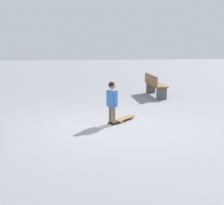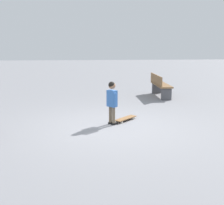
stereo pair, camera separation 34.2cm
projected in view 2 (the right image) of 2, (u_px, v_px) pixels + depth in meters
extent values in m
plane|color=gray|center=(112.00, 128.00, 7.12)|extent=(50.00, 50.00, 0.00)
cylinder|color=brown|center=(110.00, 115.00, 7.38)|extent=(0.08, 0.08, 0.42)
cube|color=black|center=(111.00, 123.00, 7.45)|extent=(0.17, 0.16, 0.05)
cylinder|color=brown|center=(114.00, 115.00, 7.31)|extent=(0.08, 0.08, 0.42)
cube|color=black|center=(114.00, 124.00, 7.37)|extent=(0.17, 0.16, 0.05)
cube|color=#386BB7|center=(112.00, 98.00, 7.26)|extent=(0.26, 0.27, 0.40)
cylinder|color=#386BB7|center=(110.00, 97.00, 7.44)|extent=(0.06, 0.06, 0.32)
cylinder|color=#386BB7|center=(115.00, 100.00, 7.12)|extent=(0.06, 0.06, 0.32)
sphere|color=#9E7051|center=(112.00, 85.00, 7.20)|extent=(0.17, 0.17, 0.17)
sphere|color=black|center=(112.00, 85.00, 7.19)|extent=(0.16, 0.16, 0.16)
cube|color=olive|center=(126.00, 118.00, 7.73)|extent=(0.64, 0.66, 0.02)
cube|color=#B7B7BC|center=(131.00, 117.00, 7.93)|extent=(0.10, 0.10, 0.02)
cube|color=#B7B7BC|center=(119.00, 121.00, 7.54)|extent=(0.10, 0.10, 0.02)
cylinder|color=beige|center=(129.00, 117.00, 7.98)|extent=(0.06, 0.06, 0.06)
cylinder|color=beige|center=(134.00, 118.00, 7.89)|extent=(0.06, 0.06, 0.06)
cylinder|color=beige|center=(117.00, 121.00, 7.59)|extent=(0.06, 0.06, 0.06)
cylinder|color=beige|center=(122.00, 122.00, 7.50)|extent=(0.06, 0.06, 0.06)
cube|color=brown|center=(161.00, 85.00, 11.00)|extent=(0.47, 1.61, 0.05)
cube|color=brown|center=(156.00, 79.00, 10.95)|extent=(0.07, 1.60, 0.32)
cube|color=#4C4C51|center=(166.00, 95.00, 10.37)|extent=(0.35, 0.09, 0.39)
cube|color=#4C4C51|center=(157.00, 88.00, 11.74)|extent=(0.35, 0.09, 0.39)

